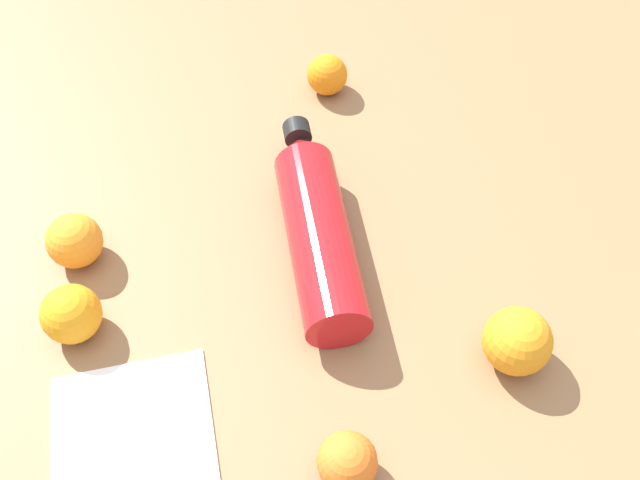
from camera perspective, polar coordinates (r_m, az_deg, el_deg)
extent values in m
plane|color=olive|center=(0.91, -1.26, -2.05)|extent=(2.40, 2.40, 0.00)
cylinder|color=red|center=(0.89, 0.00, 0.00)|extent=(0.19, 0.26, 0.08)
cone|color=red|center=(0.98, -1.50, 7.00)|extent=(0.09, 0.08, 0.08)
cylinder|color=black|center=(1.01, -1.81, 8.42)|extent=(0.05, 0.04, 0.04)
sphere|color=orange|center=(0.77, 2.15, -16.98)|extent=(0.06, 0.06, 0.06)
sphere|color=orange|center=(1.11, 0.57, 12.84)|extent=(0.06, 0.06, 0.06)
sphere|color=orange|center=(0.94, -18.70, -0.05)|extent=(0.07, 0.07, 0.07)
sphere|color=orange|center=(0.88, -18.93, -5.51)|extent=(0.07, 0.07, 0.07)
sphere|color=orange|center=(0.84, 15.21, -7.66)|extent=(0.08, 0.08, 0.08)
cube|color=white|center=(0.83, -14.49, -14.55)|extent=(0.24, 0.24, 0.01)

